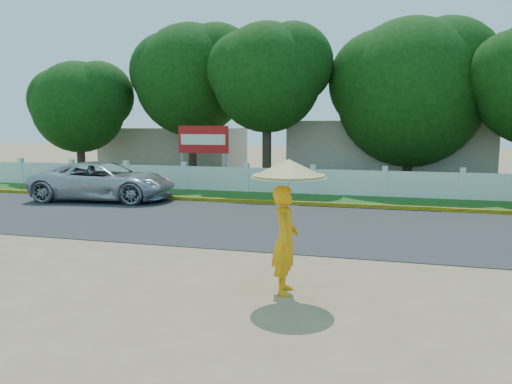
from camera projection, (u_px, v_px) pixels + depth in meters
ground at (232, 263)px, 10.88m from camera, size 120.00×120.00×0.00m
road at (278, 223)px, 15.18m from camera, size 60.00×7.00×0.02m
grass_verge at (307, 199)px, 20.19m from camera, size 60.00×3.50×0.03m
curb at (299, 204)px, 18.56m from camera, size 40.00×0.18×0.16m
fence at (313, 182)px, 21.50m from camera, size 40.00×0.10×1.10m
building_near at (388, 151)px, 27.06m from camera, size 10.00×6.00×3.20m
building_far at (175, 150)px, 31.49m from camera, size 8.00×5.00×2.80m
vehicle at (104, 181)px, 19.79m from camera, size 5.84×3.23×1.55m
monk_with_parasol at (287, 207)px, 8.74m from camera, size 1.32×1.32×2.40m
billboard at (203, 143)px, 23.78m from camera, size 2.50×0.13×2.95m
tree_row at (383, 80)px, 23.29m from camera, size 32.96×7.94×9.49m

